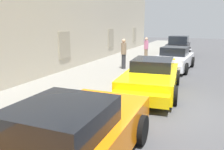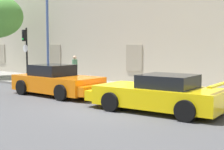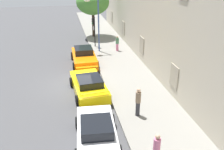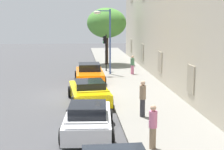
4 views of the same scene
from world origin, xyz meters
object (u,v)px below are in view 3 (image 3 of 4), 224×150
(street_lamp, at_px, (94,15))
(pedestrian_strolling, at_px, (117,43))
(sportscar_yellow_flank, at_px, (88,84))
(tree_near_kerb, at_px, (93,2))
(traffic_light, at_px, (94,26))
(pedestrian_admiring, at_px, (138,102))
(sportscar_red_lead, at_px, (84,58))
(sportscar_white_middle, at_px, (96,130))
(pedestrian_bystander, at_px, (156,149))

(street_lamp, relative_size, pedestrian_strolling, 3.44)
(sportscar_yellow_flank, distance_m, street_lamp, 9.14)
(sportscar_yellow_flank, distance_m, pedestrian_strolling, 9.05)
(tree_near_kerb, bearing_deg, traffic_light, -6.63)
(street_lamp, bearing_deg, sportscar_yellow_flank, -10.95)
(sportscar_yellow_flank, height_order, pedestrian_admiring, pedestrian_admiring)
(sportscar_red_lead, relative_size, street_lamp, 0.90)
(street_lamp, xyz_separation_m, pedestrian_strolling, (0.23, 2.29, -2.93))
(sportscar_yellow_flank, relative_size, sportscar_white_middle, 1.10)
(traffic_light, bearing_deg, sportscar_red_lead, -18.26)
(tree_near_kerb, height_order, pedestrian_admiring, tree_near_kerb)
(traffic_light, bearing_deg, pedestrian_bystander, 0.99)
(pedestrian_bystander, bearing_deg, sportscar_red_lead, -171.90)
(sportscar_red_lead, distance_m, pedestrian_bystander, 13.12)
(tree_near_kerb, relative_size, pedestrian_strolling, 3.59)
(tree_near_kerb, xyz_separation_m, pedestrian_strolling, (6.05, 1.64, -3.30))
(pedestrian_admiring, xyz_separation_m, pedestrian_strolling, (-11.84, 1.43, -0.12))
(pedestrian_admiring, bearing_deg, street_lamp, -175.96)
(sportscar_white_middle, height_order, traffic_light, traffic_light)
(street_lamp, height_order, pedestrian_admiring, street_lamp)
(sportscar_white_middle, height_order, street_lamp, street_lamp)
(sportscar_yellow_flank, relative_size, traffic_light, 1.58)
(sportscar_white_middle, relative_size, traffic_light, 1.44)
(pedestrian_bystander, bearing_deg, pedestrian_strolling, 173.44)
(pedestrian_strolling, relative_size, pedestrian_bystander, 0.94)
(sportscar_red_lead, height_order, pedestrian_bystander, pedestrian_bystander)
(traffic_light, relative_size, pedestrian_admiring, 1.80)
(sportscar_yellow_flank, relative_size, pedestrian_bystander, 3.06)
(traffic_light, height_order, street_lamp, street_lamp)
(street_lamp, bearing_deg, pedestrian_strolling, 84.37)
(pedestrian_strolling, bearing_deg, sportscar_red_lead, -52.93)
(sportscar_white_middle, xyz_separation_m, pedestrian_strolling, (-13.40, 4.09, 0.34))
(sportscar_yellow_flank, bearing_deg, pedestrian_strolling, 154.39)
(sportscar_red_lead, bearing_deg, street_lamp, 155.33)
(traffic_light, xyz_separation_m, pedestrian_bystander, (17.67, 0.30, -1.32))
(tree_near_kerb, bearing_deg, sportscar_white_middle, -7.19)
(sportscar_white_middle, bearing_deg, pedestrian_admiring, 120.41)
(sportscar_red_lead, xyz_separation_m, sportscar_yellow_flank, (5.39, -0.25, -0.03))
(traffic_light, bearing_deg, sportscar_white_middle, -7.34)
(sportscar_white_middle, xyz_separation_m, traffic_light, (-15.32, 1.97, 1.72))
(sportscar_yellow_flank, distance_m, pedestrian_bystander, 7.89)
(tree_near_kerb, bearing_deg, pedestrian_strolling, 15.14)
(sportscar_red_lead, height_order, pedestrian_strolling, pedestrian_strolling)
(sportscar_yellow_flank, bearing_deg, sportscar_white_middle, -1.97)
(sportscar_red_lead, height_order, traffic_light, traffic_light)
(pedestrian_bystander, bearing_deg, sportscar_yellow_flank, -164.58)
(traffic_light, distance_m, pedestrian_bystander, 17.72)
(traffic_light, height_order, pedestrian_admiring, traffic_light)
(sportscar_white_middle, distance_m, traffic_light, 15.54)
(pedestrian_strolling, bearing_deg, pedestrian_bystander, -6.56)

